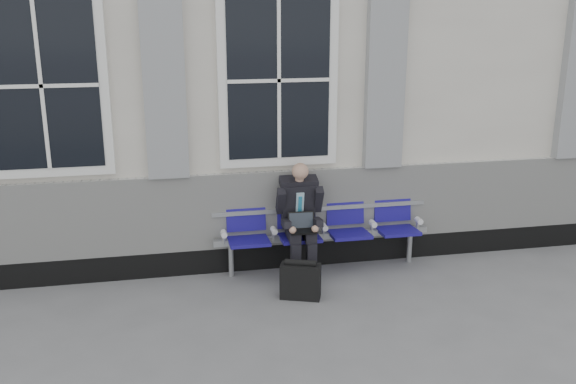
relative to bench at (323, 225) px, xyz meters
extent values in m
plane|color=slate|center=(-0.86, -1.32, -0.55)|extent=(70.00, 70.00, 0.00)
cube|color=silver|center=(-0.86, 2.18, 1.55)|extent=(14.00, 4.00, 4.20)
cube|color=black|center=(-0.86, 0.15, -0.40)|extent=(14.00, 0.10, 0.30)
cube|color=silver|center=(-0.86, 0.14, 0.20)|extent=(14.00, 0.08, 0.90)
cube|color=gray|center=(-1.76, 0.12, 1.85)|extent=(0.45, 0.14, 2.40)
cube|color=gray|center=(0.74, 0.12, 1.85)|extent=(0.45, 0.14, 2.40)
cube|color=white|center=(-3.01, 0.14, 1.70)|extent=(1.35, 0.10, 1.95)
cube|color=black|center=(-3.01, 0.09, 1.70)|extent=(1.15, 0.02, 1.75)
cube|color=white|center=(-0.51, 0.14, 1.70)|extent=(1.35, 0.10, 1.95)
cube|color=black|center=(-0.51, 0.09, 1.70)|extent=(1.15, 0.02, 1.75)
cube|color=#9EA0A3|center=(0.00, -0.02, -0.13)|extent=(2.60, 0.07, 0.07)
cube|color=#9EA0A3|center=(0.00, 0.10, 0.18)|extent=(2.60, 0.05, 0.05)
cylinder|color=#9EA0A3|center=(-1.10, -0.02, -0.36)|extent=(0.06, 0.06, 0.39)
cylinder|color=#9EA0A3|center=(1.10, -0.02, -0.36)|extent=(0.06, 0.06, 0.39)
cube|color=#130A78|center=(-0.90, -0.10, -0.10)|extent=(0.46, 0.42, 0.07)
cube|color=#130A78|center=(-0.90, 0.11, 0.16)|extent=(0.46, 0.10, 0.40)
cube|color=#130A78|center=(-0.30, -0.10, -0.10)|extent=(0.46, 0.42, 0.07)
cube|color=#130A78|center=(-0.30, 0.11, 0.16)|extent=(0.46, 0.10, 0.40)
cube|color=#130A78|center=(0.30, -0.10, -0.10)|extent=(0.46, 0.42, 0.07)
cube|color=#130A78|center=(0.30, 0.11, 0.16)|extent=(0.46, 0.10, 0.40)
cube|color=#130A78|center=(0.90, -0.10, -0.10)|extent=(0.46, 0.42, 0.07)
cube|color=#130A78|center=(0.90, 0.11, 0.16)|extent=(0.46, 0.10, 0.40)
cylinder|color=white|center=(-1.18, -0.07, 0.00)|extent=(0.07, 0.12, 0.07)
cylinder|color=white|center=(-0.60, -0.07, 0.00)|extent=(0.07, 0.12, 0.07)
cylinder|color=white|center=(0.00, -0.07, 0.00)|extent=(0.07, 0.12, 0.07)
cylinder|color=white|center=(0.60, -0.07, 0.00)|extent=(0.07, 0.12, 0.07)
cylinder|color=white|center=(1.18, -0.07, 0.00)|extent=(0.07, 0.12, 0.07)
cube|color=black|center=(-0.41, -0.43, -0.51)|extent=(0.11, 0.24, 0.08)
cube|color=black|center=(-0.23, -0.44, -0.51)|extent=(0.11, 0.24, 0.08)
cube|color=black|center=(-0.41, -0.38, -0.31)|extent=(0.11, 0.12, 0.47)
cube|color=black|center=(-0.23, -0.39, -0.31)|extent=(0.11, 0.12, 0.47)
cube|color=black|center=(-0.40, -0.18, -0.02)|extent=(0.14, 0.41, 0.13)
cube|color=black|center=(-0.22, -0.19, -0.02)|extent=(0.14, 0.41, 0.13)
cube|color=black|center=(-0.30, -0.01, 0.28)|extent=(0.39, 0.32, 0.57)
cube|color=#A3C6D6|center=(-0.30, -0.11, 0.30)|extent=(0.09, 0.09, 0.32)
cube|color=teal|center=(-0.30, -0.12, 0.28)|extent=(0.04, 0.07, 0.27)
cube|color=black|center=(-0.30, -0.03, 0.55)|extent=(0.44, 0.23, 0.13)
cylinder|color=tan|center=(-0.30, -0.08, 0.61)|extent=(0.10, 0.10, 0.09)
sphere|color=tan|center=(-0.30, -0.13, 0.70)|extent=(0.19, 0.19, 0.19)
cube|color=black|center=(-0.52, -0.09, 0.35)|extent=(0.10, 0.26, 0.34)
cube|color=black|center=(-0.09, -0.10, 0.35)|extent=(0.10, 0.26, 0.34)
cube|color=black|center=(-0.49, -0.25, 0.14)|extent=(0.09, 0.28, 0.13)
cube|color=black|center=(-0.13, -0.27, 0.14)|extent=(0.09, 0.28, 0.13)
sphere|color=tan|center=(-0.44, -0.38, 0.10)|extent=(0.08, 0.08, 0.08)
sphere|color=tan|center=(-0.19, -0.39, 0.10)|extent=(0.08, 0.08, 0.08)
cube|color=black|center=(-0.31, -0.31, 0.05)|extent=(0.31, 0.22, 0.02)
cube|color=black|center=(-0.31, -0.21, 0.15)|extent=(0.30, 0.09, 0.19)
cube|color=black|center=(-0.31, -0.21, 0.15)|extent=(0.27, 0.07, 0.16)
cube|color=black|center=(-0.43, -0.75, -0.36)|extent=(0.47, 0.32, 0.39)
cylinder|color=black|center=(-0.43, -0.75, -0.14)|extent=(0.34, 0.18, 0.07)
camera|label=1|loc=(-1.81, -6.95, 2.51)|focal=40.00mm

